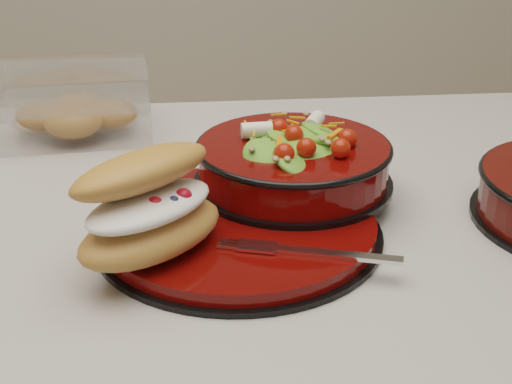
{
  "coord_description": "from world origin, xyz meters",
  "views": [
    {
      "loc": [
        -0.18,
        -0.73,
        1.26
      ],
      "look_at": [
        -0.11,
        -0.06,
        0.94
      ],
      "focal_mm": 50.0,
      "sensor_mm": 36.0,
      "label": 1
    }
  ],
  "objects": [
    {
      "name": "dinner_plate",
      "position": [
        -0.13,
        -0.08,
        0.91
      ],
      "size": [
        0.3,
        0.3,
        0.02
      ],
      "rotation": [
        0.0,
        0.0,
        -0.28
      ],
      "color": "black",
      "rests_on": "island_counter"
    },
    {
      "name": "croissant",
      "position": [
        -0.22,
        -0.14,
        0.97
      ],
      "size": [
        0.17,
        0.18,
        0.09
      ],
      "rotation": [
        0.0,
        0.0,
        0.73
      ],
      "color": "#CA7E3D",
      "rests_on": "dinner_plate"
    },
    {
      "name": "salad_bowl",
      "position": [
        -0.07,
        -0.0,
        0.96
      ],
      "size": [
        0.22,
        0.22,
        0.09
      ],
      "rotation": [
        0.0,
        0.0,
        0.42
      ],
      "color": "black",
      "rests_on": "dinner_plate"
    },
    {
      "name": "pastry_box",
      "position": [
        -0.34,
        0.24,
        0.94
      ],
      "size": [
        0.21,
        0.16,
        0.09
      ],
      "rotation": [
        0.0,
        0.0,
        0.09
      ],
      "color": "white",
      "rests_on": "island_counter"
    },
    {
      "name": "fork",
      "position": [
        -0.07,
        -0.16,
        0.92
      ],
      "size": [
        0.15,
        0.06,
        0.0
      ],
      "rotation": [
        0.0,
        0.0,
        1.28
      ],
      "color": "silver",
      "rests_on": "dinner_plate"
    }
  ]
}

